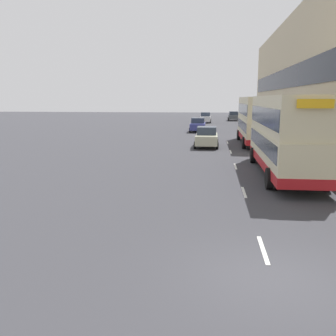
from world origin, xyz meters
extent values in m
plane|color=#38383D|center=(0.00, 0.00, 0.00)|extent=(220.00, 220.00, 0.00)
cube|color=gray|center=(6.50, 38.50, 0.07)|extent=(5.00, 93.00, 0.14)
cube|color=#C6B793|center=(10.50, 38.50, 7.89)|extent=(3.00, 93.00, 15.77)
cube|color=black|center=(8.96, 38.50, 7.10)|extent=(0.12, 89.28, 2.84)
cube|color=silver|center=(0.00, 1.72, 0.01)|extent=(0.12, 2.00, 0.01)
cube|color=silver|center=(0.00, 8.28, 0.01)|extent=(0.12, 2.00, 0.01)
cube|color=silver|center=(0.00, 14.84, 0.01)|extent=(0.12, 2.00, 0.01)
cube|color=silver|center=(0.00, 21.39, 0.01)|extent=(0.12, 2.00, 0.01)
cube|color=silver|center=(0.00, 27.95, 0.01)|extent=(0.12, 2.00, 0.01)
cylinder|color=#4C4C51|center=(4.90, 15.51, 1.34)|extent=(0.10, 0.10, 2.40)
cube|color=beige|center=(2.48, 12.57, 1.43)|extent=(2.55, 11.31, 1.85)
cube|color=beige|center=(2.48, 12.57, 3.33)|extent=(2.50, 10.97, 1.95)
cube|color=#B2191E|center=(2.48, 12.57, 0.72)|extent=(2.58, 11.36, 0.45)
cube|color=#2D3847|center=(2.48, 12.57, 1.79)|extent=(2.58, 10.63, 0.81)
cube|color=#2D3847|center=(2.48, 12.57, 3.23)|extent=(2.55, 10.63, 0.94)
cube|color=yellow|center=(2.48, 6.93, 3.95)|extent=(1.40, 0.08, 0.36)
cylinder|color=black|center=(1.20, 16.41, 0.50)|extent=(0.30, 1.00, 1.00)
cylinder|color=black|center=(3.75, 16.41, 0.50)|extent=(0.30, 1.00, 1.00)
cylinder|color=black|center=(1.20, 9.06, 0.50)|extent=(0.30, 1.00, 1.00)
cylinder|color=black|center=(3.75, 9.06, 0.50)|extent=(0.30, 1.00, 1.00)
cube|color=beige|center=(2.47, 26.82, 1.43)|extent=(2.55, 10.72, 1.85)
cube|color=beige|center=(2.47, 26.82, 3.33)|extent=(2.50, 10.40, 1.95)
cube|color=#B2191E|center=(2.47, 26.82, 0.72)|extent=(2.58, 10.77, 0.45)
cube|color=#2D3847|center=(2.47, 26.82, 1.79)|extent=(2.58, 10.08, 0.81)
cube|color=#2D3847|center=(2.47, 26.82, 3.23)|extent=(2.55, 10.08, 0.94)
cube|color=yellow|center=(2.47, 21.48, 3.95)|extent=(1.40, 0.08, 0.36)
cylinder|color=black|center=(1.20, 30.46, 0.50)|extent=(0.30, 1.00, 1.00)
cylinder|color=black|center=(3.75, 30.46, 0.50)|extent=(0.30, 1.00, 1.00)
cylinder|color=black|center=(1.20, 23.49, 0.50)|extent=(0.30, 1.00, 1.00)
cylinder|color=black|center=(3.75, 23.49, 0.50)|extent=(0.30, 1.00, 1.00)
cube|color=#B7B799|center=(-1.96, 24.26, 0.70)|extent=(1.85, 4.19, 0.80)
cube|color=#2D3847|center=(-1.96, 24.47, 1.43)|extent=(1.63, 2.01, 0.66)
cylinder|color=black|center=(-1.04, 22.96, 0.30)|extent=(0.20, 0.60, 0.60)
cylinder|color=black|center=(-2.89, 22.96, 0.30)|extent=(0.20, 0.60, 0.60)
cylinder|color=black|center=(-1.04, 25.56, 0.30)|extent=(0.20, 0.60, 0.60)
cylinder|color=black|center=(-2.89, 25.56, 0.30)|extent=(0.20, 0.60, 0.60)
cube|color=silver|center=(-2.74, 58.41, 0.72)|extent=(1.78, 3.93, 0.84)
cube|color=#2D3847|center=(-2.74, 58.60, 1.48)|extent=(1.57, 1.89, 0.69)
cylinder|color=black|center=(-1.85, 57.19, 0.30)|extent=(0.20, 0.60, 0.60)
cylinder|color=black|center=(-3.63, 57.19, 0.30)|extent=(0.20, 0.60, 0.60)
cylinder|color=black|center=(-1.85, 59.63, 0.30)|extent=(0.20, 0.60, 0.60)
cylinder|color=black|center=(-3.63, 59.63, 0.30)|extent=(0.20, 0.60, 0.60)
cube|color=navy|center=(-3.33, 39.78, 0.70)|extent=(1.85, 4.56, 0.80)
cube|color=#2D3847|center=(-3.33, 40.01, 1.43)|extent=(1.63, 2.19, 0.66)
cylinder|color=black|center=(-2.40, 38.37, 0.30)|extent=(0.20, 0.60, 0.60)
cylinder|color=black|center=(-4.26, 38.37, 0.30)|extent=(0.20, 0.60, 0.60)
cylinder|color=black|center=(-2.40, 41.19, 0.30)|extent=(0.20, 0.60, 0.60)
cylinder|color=black|center=(-4.26, 41.19, 0.30)|extent=(0.20, 0.60, 0.60)
cube|color=#4C5156|center=(2.52, 65.75, 0.71)|extent=(1.84, 4.31, 0.81)
cube|color=#2D3847|center=(2.52, 65.54, 1.45)|extent=(1.62, 2.07, 0.67)
cylinder|color=black|center=(1.60, 67.09, 0.30)|extent=(0.20, 0.60, 0.60)
cylinder|color=black|center=(3.44, 67.09, 0.30)|extent=(0.20, 0.60, 0.60)
cylinder|color=black|center=(1.60, 64.42, 0.30)|extent=(0.20, 0.60, 0.60)
cylinder|color=black|center=(3.44, 64.42, 0.30)|extent=(0.20, 0.60, 0.60)
cylinder|color=#23232D|center=(5.10, 18.02, 0.52)|extent=(0.26, 0.26, 0.75)
cylinder|color=maroon|center=(5.10, 18.02, 1.21)|extent=(0.31, 0.31, 0.63)
sphere|color=tan|center=(5.10, 18.02, 1.62)|extent=(0.20, 0.20, 0.20)
cylinder|color=black|center=(4.55, 10.42, 0.61)|extent=(0.52, 0.52, 0.95)
cylinder|color=#2D2D33|center=(4.55, 10.42, 1.14)|extent=(0.55, 0.55, 0.10)
camera|label=1|loc=(-1.47, -8.33, 4.12)|focal=40.00mm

